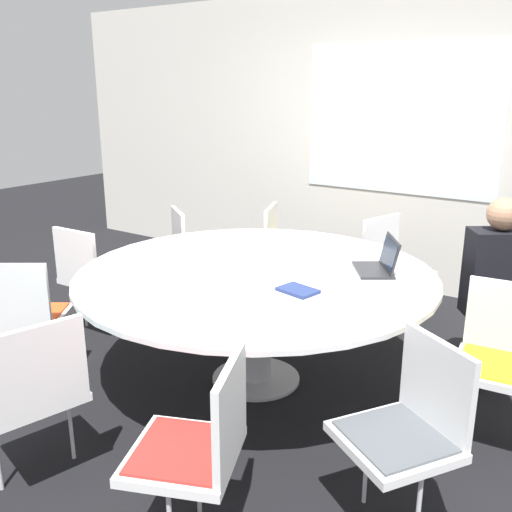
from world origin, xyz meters
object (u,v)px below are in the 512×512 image
(chair_8, at_px, (409,422))
(chair_9, at_px, (501,351))
(chair_1, at_px, (392,262))
(handbag, at_px, (251,281))
(chair_4, at_px, (91,271))
(chair_5, at_px, (25,311))
(chair_6, at_px, (33,386))
(laptop, at_px, (380,263))
(chair_7, at_px, (199,441))
(coffee_cup, at_px, (170,275))
(person_0, at_px, (497,278))
(chair_2, at_px, (285,246))
(spiral_notebook, at_px, (298,290))
(chair_3, at_px, (194,249))

(chair_8, height_order, chair_9, same)
(chair_1, xyz_separation_m, handbag, (-1.28, -0.12, -0.37))
(chair_4, distance_m, chair_8, 2.74)
(chair_5, xyz_separation_m, handbag, (0.22, 2.14, -0.37))
(chair_5, bearing_deg, chair_6, -66.73)
(chair_6, bearing_deg, laptop, -12.17)
(chair_7, relative_size, coffee_cup, 10.53)
(chair_8, relative_size, laptop, 2.14)
(chair_8, bearing_deg, chair_4, 19.65)
(person_0, xyz_separation_m, handbag, (-2.16, 0.43, -0.57))
(chair_8, distance_m, laptop, 1.33)
(chair_1, xyz_separation_m, coffee_cup, (-0.66, -1.84, 0.28))
(chair_5, height_order, coffee_cup, chair_5)
(chair_2, xyz_separation_m, chair_4, (-0.84, -1.42, 0.00))
(chair_2, distance_m, chair_5, 2.24)
(chair_4, height_order, laptop, laptop)
(chair_7, relative_size, spiral_notebook, 3.63)
(chair_8, height_order, laptop, laptop)
(chair_4, bearing_deg, chair_8, -14.25)
(chair_8, relative_size, person_0, 0.71)
(chair_7, bearing_deg, chair_3, 18.08)
(chair_1, height_order, chair_3, same)
(chair_2, xyz_separation_m, chair_3, (-0.60, -0.51, 0.00))
(chair_1, height_order, chair_9, same)
(chair_1, height_order, chair_4, same)
(chair_2, relative_size, chair_6, 1.00)
(chair_1, xyz_separation_m, chair_7, (0.27, -2.68, 0.00))
(spiral_notebook, bearing_deg, person_0, 50.35)
(chair_1, distance_m, chair_5, 2.71)
(chair_4, height_order, chair_9, same)
(chair_3, xyz_separation_m, chair_8, (2.44, -1.50, 0.00))
(chair_3, xyz_separation_m, chair_4, (-0.24, -0.91, 0.00))
(chair_6, bearing_deg, chair_4, 55.82)
(chair_1, xyz_separation_m, chair_4, (-1.78, -1.50, 0.00))
(chair_5, height_order, laptop, laptop)
(chair_4, height_order, chair_5, same)
(laptop, height_order, spiral_notebook, laptop)
(chair_5, distance_m, laptop, 2.22)
(chair_9, distance_m, laptop, 0.87)
(chair_2, xyz_separation_m, laptop, (1.22, -0.87, 0.29))
(chair_2, bearing_deg, chair_9, 39.69)
(chair_2, xyz_separation_m, coffee_cup, (0.29, -1.75, 0.28))
(chair_5, height_order, chair_6, same)
(chair_2, height_order, chair_7, same)
(chair_3, bearing_deg, chair_9, 23.77)
(chair_7, bearing_deg, chair_1, -17.16)
(laptop, distance_m, spiral_notebook, 0.65)
(chair_3, xyz_separation_m, spiral_notebook, (1.59, -0.97, 0.24))
(chair_5, distance_m, chair_6, 1.01)
(chair_1, relative_size, chair_5, 1.00)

